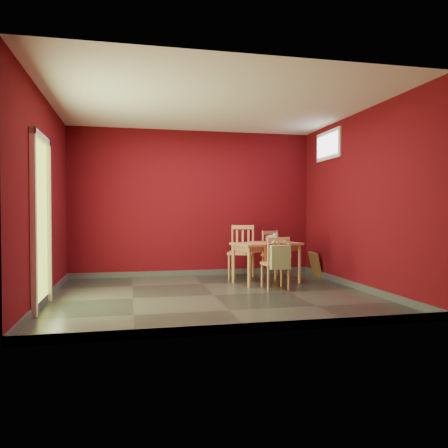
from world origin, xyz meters
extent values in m
plane|color=#2D342D|center=(0.00, 0.00, 0.00)|extent=(4.50, 4.50, 0.00)
plane|color=#560810|center=(0.00, 2.00, 1.35)|extent=(4.50, 0.00, 4.50)
plane|color=#560810|center=(0.00, -2.00, 1.35)|extent=(4.50, 0.00, 4.50)
plane|color=#560810|center=(-2.25, 0.00, 1.35)|extent=(0.00, 4.00, 4.00)
plane|color=#560810|center=(2.25, 0.00, 1.35)|extent=(0.00, 4.00, 4.00)
plane|color=white|center=(0.00, 0.00, 2.70)|extent=(4.50, 4.50, 0.00)
cube|color=#3F4244|center=(0.00, 1.99, 0.05)|extent=(4.50, 0.02, 0.10)
cube|color=#3F4244|center=(0.00, -1.99, 0.05)|extent=(4.50, 0.02, 0.10)
cube|color=#3F4244|center=(-2.24, 0.00, 0.05)|extent=(0.03, 4.00, 0.10)
cube|color=#3F4244|center=(2.24, 0.00, 0.05)|extent=(0.03, 4.00, 0.10)
cube|color=#B7D838|center=(-2.24, -0.40, 1.02)|extent=(0.02, 0.85, 2.05)
cube|color=white|center=(-2.21, -0.86, 1.06)|extent=(0.06, 0.08, 2.13)
cube|color=white|center=(-2.21, 0.06, 1.06)|extent=(0.06, 0.08, 2.13)
cube|color=white|center=(-2.21, -0.40, 2.09)|extent=(0.06, 1.01, 0.08)
cube|color=white|center=(2.23, 1.00, 2.35)|extent=(0.03, 0.90, 0.50)
cube|color=white|center=(2.21, 1.00, 2.35)|extent=(0.02, 0.76, 0.36)
cube|color=silver|center=(1.60, 1.99, 0.30)|extent=(0.08, 0.02, 0.12)
cube|color=tan|center=(1.06, 0.86, 0.65)|extent=(1.20, 0.87, 0.04)
cube|color=tan|center=(1.06, 0.86, 0.59)|extent=(1.07, 0.74, 0.09)
cylinder|color=tan|center=(0.66, 0.49, 0.32)|extent=(0.05, 0.05, 0.64)
cylinder|color=tan|center=(0.53, 1.00, 0.32)|extent=(0.05, 0.05, 0.64)
cylinder|color=tan|center=(1.60, 0.73, 0.32)|extent=(0.05, 0.05, 0.64)
cylinder|color=tan|center=(1.47, 1.23, 0.32)|extent=(0.05, 0.05, 0.64)
cube|color=#AD502C|center=(1.06, 0.86, 0.68)|extent=(0.47, 0.71, 0.01)
cube|color=#AD502C|center=(1.06, 0.53, 0.51)|extent=(0.31, 0.09, 0.33)
cube|color=tan|center=(0.79, 1.46, 0.45)|extent=(0.58, 0.58, 0.04)
cylinder|color=tan|center=(0.54, 1.35, 0.22)|extent=(0.04, 0.04, 0.43)
cylinder|color=tan|center=(0.68, 1.71, 0.22)|extent=(0.04, 0.04, 0.43)
cylinder|color=tan|center=(0.89, 1.21, 0.22)|extent=(0.04, 0.04, 0.43)
cylinder|color=tan|center=(1.03, 1.56, 0.22)|extent=(0.04, 0.04, 0.43)
cylinder|color=tan|center=(0.68, 1.71, 0.71)|extent=(0.04, 0.04, 0.48)
cylinder|color=tan|center=(1.03, 1.56, 0.71)|extent=(0.04, 0.04, 0.48)
cube|color=tan|center=(0.86, 1.63, 0.91)|extent=(0.39, 0.19, 0.07)
cube|color=tan|center=(0.76, 1.67, 0.67)|extent=(0.04, 0.03, 0.37)
cube|color=tan|center=(0.86, 1.63, 0.67)|extent=(0.04, 0.03, 0.37)
cube|color=tan|center=(0.96, 1.59, 0.67)|extent=(0.04, 0.03, 0.37)
cube|color=tan|center=(1.42, 1.38, 0.40)|extent=(0.52, 0.52, 0.04)
cylinder|color=tan|center=(1.32, 1.16, 0.19)|extent=(0.03, 0.03, 0.39)
cylinder|color=tan|center=(1.19, 1.47, 0.19)|extent=(0.03, 0.03, 0.39)
cylinder|color=tan|center=(1.64, 1.29, 0.19)|extent=(0.03, 0.03, 0.39)
cylinder|color=tan|center=(1.51, 1.60, 0.19)|extent=(0.03, 0.03, 0.39)
cylinder|color=tan|center=(1.19, 1.47, 0.63)|extent=(0.03, 0.03, 0.42)
cylinder|color=tan|center=(1.51, 1.60, 0.63)|extent=(0.03, 0.03, 0.42)
cube|color=tan|center=(1.35, 1.54, 0.81)|extent=(0.34, 0.17, 0.07)
cube|color=tan|center=(1.26, 1.50, 0.60)|extent=(0.04, 0.03, 0.33)
cube|color=tan|center=(1.35, 1.54, 0.60)|extent=(0.04, 0.03, 0.33)
cube|color=tan|center=(1.44, 1.57, 0.60)|extent=(0.04, 0.03, 0.33)
cube|color=tan|center=(1.03, 0.31, 0.39)|extent=(0.38, 0.38, 0.04)
cylinder|color=tan|center=(1.19, 0.47, 0.18)|extent=(0.03, 0.03, 0.37)
cylinder|color=tan|center=(1.19, 0.15, 0.18)|extent=(0.03, 0.03, 0.37)
cylinder|color=tan|center=(0.87, 0.48, 0.18)|extent=(0.03, 0.03, 0.37)
cylinder|color=tan|center=(0.86, 0.15, 0.18)|extent=(0.03, 0.03, 0.37)
cylinder|color=tan|center=(1.19, 0.15, 0.61)|extent=(0.03, 0.03, 0.40)
cylinder|color=tan|center=(0.86, 0.15, 0.61)|extent=(0.03, 0.03, 0.40)
cube|color=tan|center=(1.03, 0.15, 0.77)|extent=(0.34, 0.03, 0.06)
cube|color=tan|center=(1.12, 0.15, 0.57)|extent=(0.03, 0.02, 0.31)
cube|color=tan|center=(1.03, 0.15, 0.57)|extent=(0.03, 0.02, 0.31)
cube|color=tan|center=(0.94, 0.15, 0.57)|extent=(0.03, 0.02, 0.31)
cube|color=#8BA368|center=(1.03, 0.07, 0.51)|extent=(0.30, 0.09, 0.36)
cylinder|color=#8BA368|center=(0.94, 0.13, 0.75)|extent=(0.01, 0.15, 0.01)
cylinder|color=#8BA368|center=(1.11, 0.13, 0.75)|extent=(0.01, 0.15, 0.01)
cube|color=brown|center=(2.19, 1.43, 0.22)|extent=(0.20, 0.46, 0.44)
cube|color=black|center=(2.19, 1.43, 0.22)|extent=(0.13, 0.32, 0.31)
camera|label=1|loc=(-1.17, -6.07, 1.17)|focal=35.00mm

